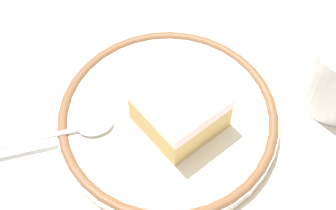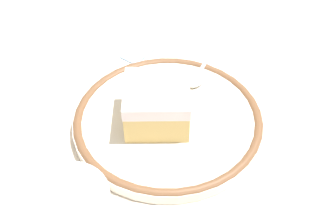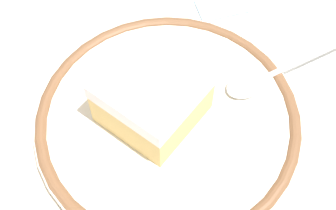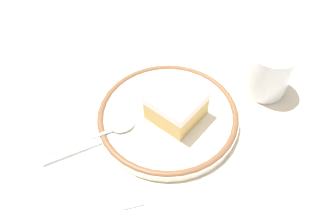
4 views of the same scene
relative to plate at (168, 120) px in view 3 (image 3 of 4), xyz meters
The scene contains 6 objects.
ground_plane 0.02m from the plate, 35.95° to the left, with size 2.40×2.40×0.00m, color #B7B2A8.
placemat 0.02m from the plate, 35.95° to the left, with size 0.42×0.41×0.00m, color beige.
plate is the anchor object (origin of this frame).
cake_slice 0.03m from the plate, 86.57° to the right, with size 0.09×0.09×0.05m.
spoon 0.10m from the plate, 136.55° to the left, with size 0.12×0.11×0.01m.
sugar_packet 0.15m from the plate, behind, with size 0.05×0.03×0.01m, color #8CB2E0.
Camera 3 is at (0.17, 0.06, 0.37)m, focal length 50.91 mm.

